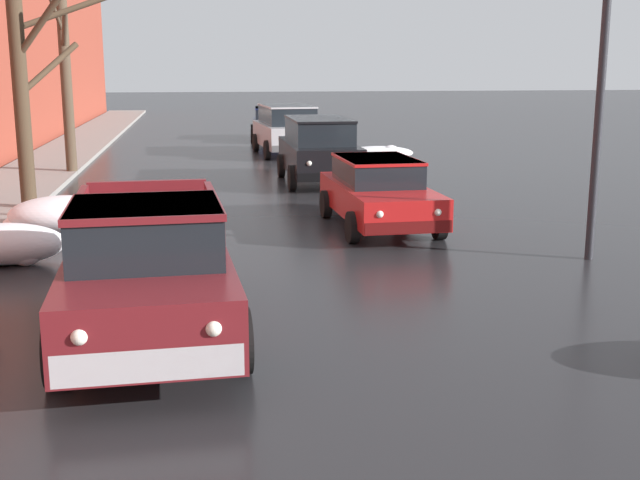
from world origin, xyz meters
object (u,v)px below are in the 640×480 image
(suv_silver_parked_far_down_block, at_px, (287,128))
(sedan_darkblue_queued_behind_truck, at_px, (272,123))
(bare_tree_far_down_block, at_px, (65,53))
(pickup_truck_maroon_approaching_near_lane, at_px, (148,266))
(sedan_red_parked_kerbside_close, at_px, (378,191))
(street_lamp_post, at_px, (603,55))
(bare_tree_mid_block, at_px, (24,76))
(suv_black_parked_kerbside_mid, at_px, (319,148))

(suv_silver_parked_far_down_block, distance_m, sedan_darkblue_queued_behind_truck, 6.19)
(bare_tree_far_down_block, height_order, pickup_truck_maroon_approaching_near_lane, bare_tree_far_down_block)
(suv_silver_parked_far_down_block, bearing_deg, pickup_truck_maroon_approaching_near_lane, -100.86)
(bare_tree_far_down_block, relative_size, suv_silver_parked_far_down_block, 1.49)
(sedan_red_parked_kerbside_close, distance_m, street_lamp_post, 5.17)
(pickup_truck_maroon_approaching_near_lane, relative_size, street_lamp_post, 0.87)
(suv_silver_parked_far_down_block, bearing_deg, street_lamp_post, -78.85)
(suv_silver_parked_far_down_block, xyz_separation_m, street_lamp_post, (3.37, -17.12, 2.44))
(bare_tree_mid_block, xyz_separation_m, pickup_truck_maroon_approaching_near_lane, (3.10, -9.12, -2.15))
(pickup_truck_maroon_approaching_near_lane, distance_m, suv_silver_parked_far_down_block, 20.48)
(suv_black_parked_kerbside_mid, bearing_deg, pickup_truck_maroon_approaching_near_lane, -107.29)
(sedan_red_parked_kerbside_close, relative_size, suv_silver_parked_far_down_block, 0.93)
(suv_silver_parked_far_down_block, height_order, street_lamp_post, street_lamp_post)
(sedan_darkblue_queued_behind_truck, bearing_deg, sedan_red_parked_kerbside_close, -88.86)
(bare_tree_far_down_block, xyz_separation_m, pickup_truck_maroon_approaching_near_lane, (3.16, -15.41, -2.72))
(bare_tree_mid_block, height_order, sedan_red_parked_kerbside_close, bare_tree_mid_block)
(suv_silver_parked_far_down_block, bearing_deg, bare_tree_far_down_block, -146.17)
(bare_tree_mid_block, distance_m, sedan_red_parked_kerbside_close, 8.21)
(bare_tree_far_down_block, xyz_separation_m, sedan_darkblue_queued_behind_truck, (7.00, 10.89, -2.85))
(bare_tree_mid_block, relative_size, street_lamp_post, 0.91)
(suv_silver_parked_far_down_block, bearing_deg, bare_tree_mid_block, -122.34)
(pickup_truck_maroon_approaching_near_lane, height_order, street_lamp_post, street_lamp_post)
(bare_tree_mid_block, relative_size, sedan_darkblue_queued_behind_truck, 1.31)
(bare_tree_far_down_block, bearing_deg, street_lamp_post, -50.06)
(bare_tree_far_down_block, height_order, suv_black_parked_kerbside_mid, bare_tree_far_down_block)
(sedan_darkblue_queued_behind_truck, bearing_deg, bare_tree_far_down_block, -122.76)
(bare_tree_far_down_block, xyz_separation_m, sedan_red_parked_kerbside_close, (7.40, -9.16, -2.85))
(suv_black_parked_kerbside_mid, bearing_deg, bare_tree_mid_block, -152.72)
(bare_tree_mid_block, xyz_separation_m, sedan_red_parked_kerbside_close, (7.34, -2.87, -2.28))
(pickup_truck_maroon_approaching_near_lane, bearing_deg, suv_silver_parked_far_down_block, 79.14)
(pickup_truck_maroon_approaching_near_lane, height_order, suv_black_parked_kerbside_mid, suv_black_parked_kerbside_mid)
(bare_tree_mid_block, relative_size, suv_black_parked_kerbside_mid, 1.26)
(bare_tree_mid_block, xyz_separation_m, suv_black_parked_kerbside_mid, (7.07, 3.65, -2.04))
(sedan_red_parked_kerbside_close, height_order, suv_silver_parked_far_down_block, suv_silver_parked_far_down_block)
(pickup_truck_maroon_approaching_near_lane, distance_m, sedan_red_parked_kerbside_close, 7.56)
(street_lamp_post, bearing_deg, pickup_truck_maroon_approaching_near_lane, -157.51)
(pickup_truck_maroon_approaching_near_lane, bearing_deg, bare_tree_far_down_block, 101.59)
(bare_tree_mid_block, height_order, street_lamp_post, street_lamp_post)
(sedan_darkblue_queued_behind_truck, bearing_deg, pickup_truck_maroon_approaching_near_lane, -98.31)
(pickup_truck_maroon_approaching_near_lane, height_order, sedan_red_parked_kerbside_close, pickup_truck_maroon_approaching_near_lane)
(bare_tree_far_down_block, height_order, sedan_darkblue_queued_behind_truck, bare_tree_far_down_block)
(bare_tree_far_down_block, distance_m, suv_black_parked_kerbside_mid, 8.04)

